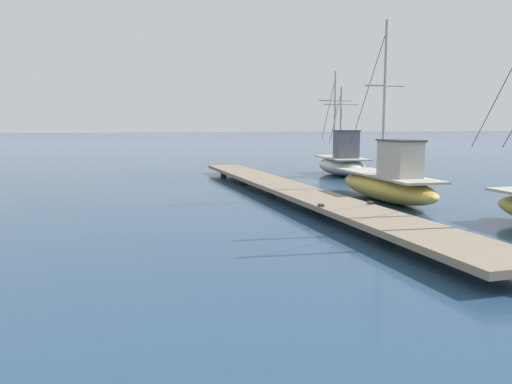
% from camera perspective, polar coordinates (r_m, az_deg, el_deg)
% --- Properties ---
extents(floating_dock, '(1.82, 23.02, 0.53)m').
position_cam_1_polar(floating_dock, '(19.15, 4.01, 0.28)').
color(floating_dock, gray).
rests_on(floating_dock, ground).
extents(fishing_boat_1, '(2.80, 6.49, 5.86)m').
position_cam_1_polar(fishing_boat_1, '(28.71, 9.66, 3.34)').
color(fishing_boat_1, silver).
rests_on(fishing_boat_1, ground).
extents(fishing_boat_2, '(2.18, 6.56, 6.57)m').
position_cam_1_polar(fishing_boat_2, '(19.27, 14.61, 1.09)').
color(fishing_boat_2, gold).
rests_on(fishing_boat_2, ground).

